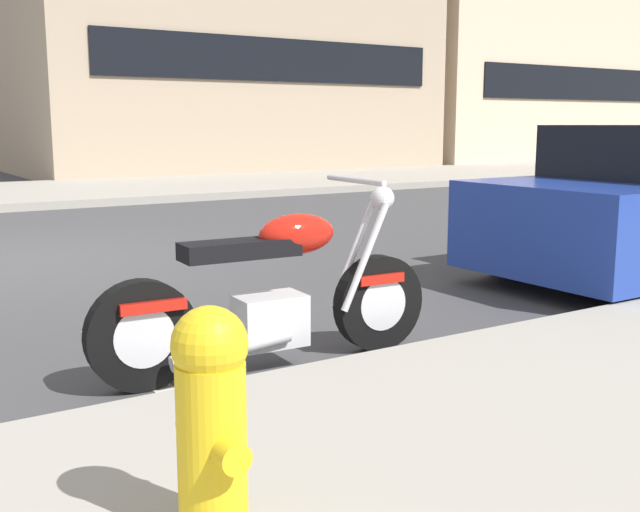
{
  "coord_description": "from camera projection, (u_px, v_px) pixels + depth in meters",
  "views": [
    {
      "loc": [
        -1.4,
        -8.26,
        1.42
      ],
      "look_at": [
        1.06,
        -4.39,
        0.62
      ],
      "focal_mm": 42.84,
      "sensor_mm": 36.0,
      "label": 1
    }
  ],
  "objects": [
    {
      "name": "sidewalk_far_curb",
      "position": [
        432.0,
        175.0,
        20.23
      ],
      "size": [
        120.0,
        5.0,
        0.14
      ],
      "primitive_type": "cube",
      "color": "gray",
      "rests_on": "ground"
    },
    {
      "name": "fire_hydrant",
      "position": [
        211.0,
        414.0,
        2.37
      ],
      "size": [
        0.24,
        0.36,
        0.73
      ],
      "color": "gold",
      "rests_on": "sidewalk_near_curb"
    },
    {
      "name": "ground_plane",
      "position": [
        5.0,
        263.0,
        7.85
      ],
      "size": [
        260.0,
        260.0,
        0.0
      ],
      "primitive_type": "plane",
      "color": "#3D3D3F"
    },
    {
      "name": "townhouse_near_left",
      "position": [
        505.0,
        0.0,
        30.48
      ],
      "size": [
        14.04,
        10.08,
        12.54
      ],
      "color": "beige",
      "rests_on": "ground"
    },
    {
      "name": "parking_stall_stripe",
      "position": [
        144.0,
        373.0,
        4.38
      ],
      "size": [
        0.12,
        2.2,
        0.01
      ],
      "primitive_type": "cube",
      "color": "silver",
      "rests_on": "ground"
    },
    {
      "name": "parked_motorcycle",
      "position": [
        274.0,
        298.0,
        4.43
      ],
      "size": [
        2.13,
        0.62,
        1.1
      ],
      "rotation": [
        0.0,
        0.0,
        -0.05
      ],
      "color": "black",
      "rests_on": "ground"
    }
  ]
}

